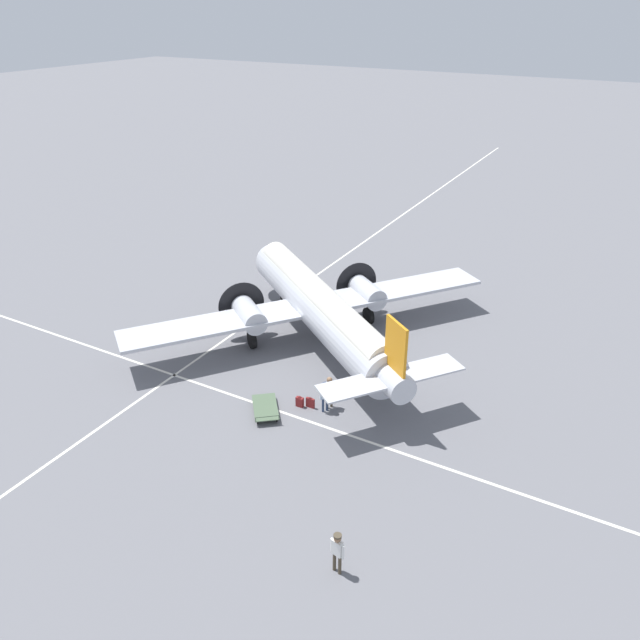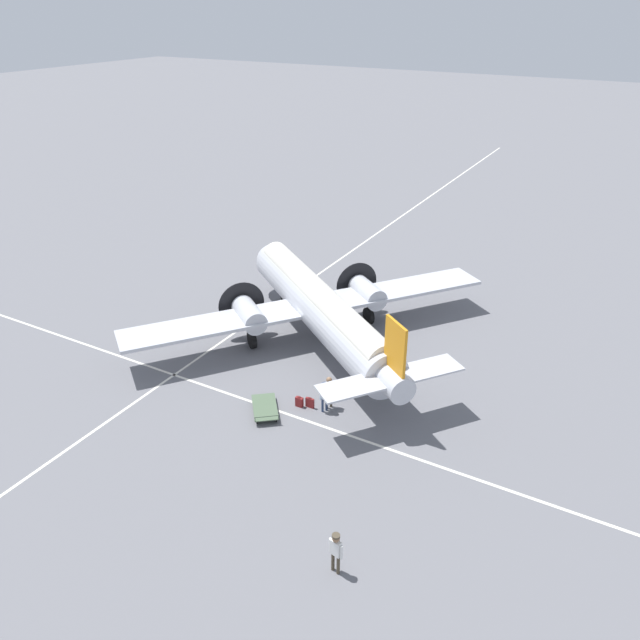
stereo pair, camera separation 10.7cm
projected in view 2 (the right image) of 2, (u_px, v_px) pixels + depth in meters
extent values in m
plane|color=slate|center=(320.00, 344.00, 37.48)|extent=(300.00, 300.00, 0.00)
cube|color=silver|center=(253.00, 402.00, 32.07)|extent=(120.00, 0.16, 0.01)
cube|color=silver|center=(248.00, 324.00, 39.79)|extent=(0.16, 120.00, 0.01)
cylinder|color=silver|center=(320.00, 309.00, 36.40)|extent=(14.37, 11.73, 2.48)
cylinder|color=silver|center=(320.00, 298.00, 36.09)|extent=(13.29, 10.66, 1.74)
sphere|color=silver|center=(274.00, 261.00, 42.98)|extent=(2.36, 2.36, 2.36)
cylinder|color=silver|center=(387.00, 376.00, 29.77)|extent=(3.34, 2.99, 1.36)
cube|color=orange|center=(395.00, 350.00, 28.48)|extent=(1.50, 1.18, 2.85)
cube|color=silver|center=(391.00, 378.00, 29.39)|extent=(5.66, 6.76, 0.10)
cube|color=silver|center=(312.00, 306.00, 37.51)|extent=(15.81, 19.71, 0.20)
cylinder|color=silver|center=(249.00, 315.00, 36.36)|extent=(3.02, 2.75, 1.36)
cylinder|color=black|center=(242.00, 304.00, 37.59)|extent=(1.76, 2.31, 2.87)
sphere|color=black|center=(241.00, 304.00, 37.70)|extent=(0.48, 0.48, 0.48)
cylinder|color=silver|center=(367.00, 293.00, 39.09)|extent=(3.02, 2.75, 1.36)
cylinder|color=black|center=(357.00, 284.00, 40.32)|extent=(1.76, 2.31, 2.87)
sphere|color=black|center=(356.00, 283.00, 40.43)|extent=(0.48, 0.48, 0.48)
cylinder|color=#4C4C51|center=(252.00, 332.00, 36.60)|extent=(0.18, 0.18, 0.95)
cylinder|color=black|center=(252.00, 339.00, 36.82)|extent=(1.06, 0.90, 1.10)
cylinder|color=#4C4C51|center=(369.00, 309.00, 39.33)|extent=(0.18, 0.18, 0.95)
cylinder|color=black|center=(369.00, 316.00, 39.55)|extent=(1.06, 0.90, 1.10)
cylinder|color=#4C4C51|center=(283.00, 292.00, 42.25)|extent=(0.14, 0.14, 0.87)
cylinder|color=black|center=(283.00, 297.00, 42.45)|extent=(0.67, 0.57, 0.70)
cylinder|color=#473D2D|center=(333.00, 561.00, 22.51)|extent=(0.13, 0.13, 0.86)
cylinder|color=#473D2D|center=(338.00, 565.00, 22.36)|extent=(0.13, 0.13, 0.86)
cube|color=white|center=(336.00, 548.00, 22.09)|extent=(0.45, 0.28, 0.65)
sphere|color=#8C6647|center=(336.00, 538.00, 21.87)|extent=(0.29, 0.29, 0.29)
cylinder|color=white|center=(330.00, 545.00, 22.25)|extent=(0.10, 0.10, 0.62)
cylinder|color=white|center=(341.00, 552.00, 21.95)|extent=(0.10, 0.10, 0.62)
cube|color=maroon|center=(338.00, 545.00, 22.12)|extent=(0.05, 0.02, 0.41)
cylinder|color=#473D2D|center=(336.00, 536.00, 21.82)|extent=(0.36, 0.36, 0.07)
cylinder|color=#473D2D|center=(327.00, 401.00, 31.43)|extent=(0.13, 0.13, 0.86)
cylinder|color=#473D2D|center=(331.00, 399.00, 31.54)|extent=(0.13, 0.13, 0.86)
cube|color=silver|center=(329.00, 388.00, 31.14)|extent=(0.39, 0.46, 0.65)
sphere|color=#8C6647|center=(329.00, 380.00, 30.92)|extent=(0.29, 0.29, 0.29)
cylinder|color=silver|center=(324.00, 390.00, 31.05)|extent=(0.10, 0.10, 0.62)
cylinder|color=silver|center=(333.00, 387.00, 31.26)|extent=(0.10, 0.10, 0.62)
cube|color=maroon|center=(328.00, 385.00, 31.18)|extent=(0.04, 0.05, 0.41)
cylinder|color=navy|center=(323.00, 405.00, 31.18)|extent=(0.11, 0.11, 0.79)
cylinder|color=navy|center=(327.00, 404.00, 31.28)|extent=(0.11, 0.11, 0.79)
cube|color=silver|center=(325.00, 393.00, 30.91)|extent=(0.35, 0.42, 0.59)
sphere|color=tan|center=(325.00, 386.00, 30.72)|extent=(0.26, 0.26, 0.26)
cylinder|color=silver|center=(320.00, 395.00, 30.83)|extent=(0.09, 0.09, 0.56)
cylinder|color=silver|center=(329.00, 392.00, 31.03)|extent=(0.09, 0.09, 0.56)
cube|color=maroon|center=(324.00, 391.00, 30.96)|extent=(0.03, 0.05, 0.38)
cylinder|color=navy|center=(325.00, 384.00, 30.67)|extent=(0.38, 0.38, 0.07)
cube|color=maroon|center=(310.00, 403.00, 31.57)|extent=(0.46, 0.13, 0.54)
cube|color=#551515|center=(310.00, 398.00, 31.43)|extent=(0.17, 0.09, 0.02)
cube|color=maroon|center=(299.00, 402.00, 31.64)|extent=(0.39, 0.20, 0.53)
cube|color=#551515|center=(299.00, 397.00, 31.50)|extent=(0.14, 0.14, 0.02)
cube|color=#4C6047|center=(265.00, 407.00, 31.19)|extent=(2.39, 2.56, 0.04)
cube|color=#4C6047|center=(267.00, 416.00, 30.09)|extent=(0.96, 0.78, 0.04)
cylinder|color=#4C6047|center=(255.00, 419.00, 30.06)|extent=(0.04, 0.04, 0.22)
cylinder|color=#4C6047|center=(278.00, 417.00, 30.22)|extent=(0.04, 0.04, 0.22)
cylinder|color=black|center=(254.00, 400.00, 31.97)|extent=(0.22, 0.26, 0.28)
cylinder|color=black|center=(273.00, 399.00, 32.11)|extent=(0.22, 0.26, 0.28)
cylinder|color=black|center=(257.00, 421.00, 30.42)|extent=(0.22, 0.26, 0.28)
cylinder|color=black|center=(276.00, 419.00, 30.56)|extent=(0.22, 0.26, 0.28)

